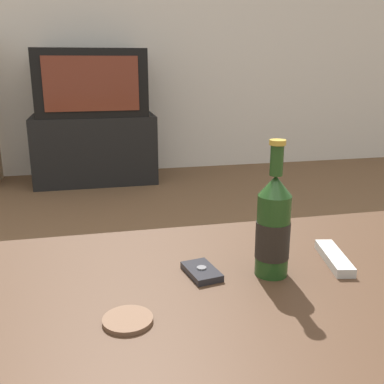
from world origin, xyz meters
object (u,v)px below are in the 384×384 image
Objects in this scene: tv_stand at (95,148)px; television at (91,82)px; cell_phone at (202,271)px; remote_control at (334,258)px; beer_bottle at (273,227)px.

television reaches higher than tv_stand.
television is at bearing 83.55° from cell_phone.
beer_bottle is at bearing -159.76° from remote_control.
television reaches higher than beer_bottle.
beer_bottle is 0.19m from remote_control.
remote_control is at bearing -79.59° from television.
remote_control is (0.16, 0.02, -0.09)m from beer_bottle.
television is (0.00, -0.00, 0.49)m from tv_stand.
tv_stand is 2.70m from beer_bottle.
remote_control is at bearing -79.60° from tv_stand.
beer_bottle is 0.17m from cell_phone.
remote_control reaches higher than cell_phone.
beer_bottle is 2.70× the size of cell_phone.
beer_bottle is at bearing -83.03° from tv_stand.
beer_bottle reaches higher than remote_control.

